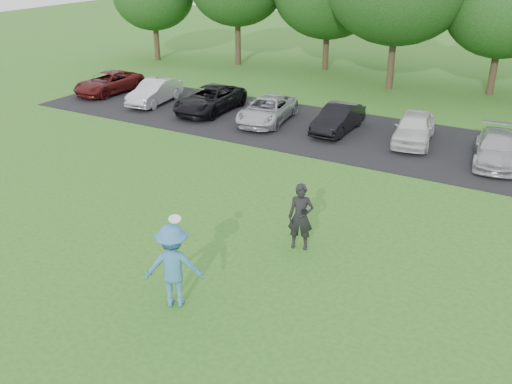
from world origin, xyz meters
TOP-DOWN VIEW (x-y plane):
  - ground at (0.00, 0.00)m, footprint 100.00×100.00m
  - parking_lot at (0.00, 13.00)m, footprint 32.00×6.50m
  - frisbee_player at (0.05, -0.25)m, footprint 1.48×1.27m
  - camera_bystander at (1.38, 3.45)m, footprint 0.76×0.62m
  - parked_cars at (0.05, 12.99)m, footprint 30.94×4.51m

SIDE VIEW (x-z plane):
  - ground at x=0.00m, z-range 0.00..0.00m
  - parking_lot at x=0.00m, z-range 0.00..0.03m
  - parked_cars at x=0.05m, z-range -0.01..1.21m
  - camera_bystander at x=1.38m, z-range 0.00..1.82m
  - frisbee_player at x=0.05m, z-range -0.10..2.09m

